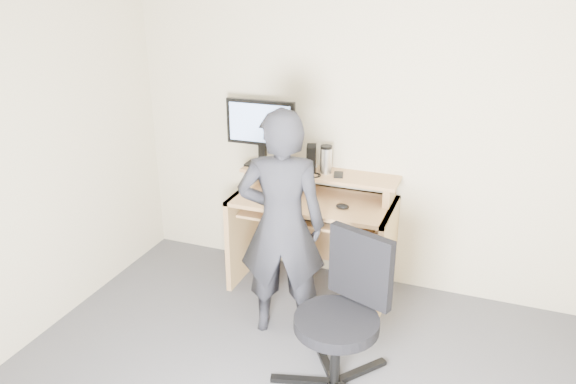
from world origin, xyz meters
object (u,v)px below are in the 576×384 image
Objects in this scene: office_chair at (345,310)px; person at (282,226)px; desk at (316,219)px; monitor at (261,127)px.

person is (-0.54, 0.39, 0.28)m from office_chair.
monitor reaches higher than desk.
person reaches higher than monitor.
monitor is 0.96m from person.
person reaches higher than office_chair.
desk is 1.28× the size of office_chair.
monitor is 0.35× the size of person.
desk is at bearing -8.87° from monitor.
office_chair is (0.52, -1.06, -0.04)m from desk.
desk is 2.19× the size of monitor.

